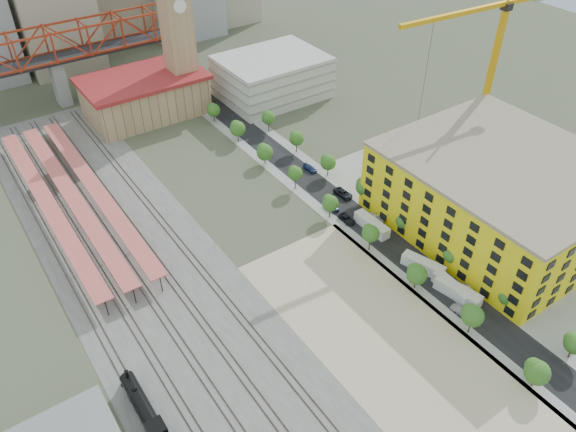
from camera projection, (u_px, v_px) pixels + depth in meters
ground at (307, 243)px, 133.11m from camera, size 400.00×400.00×0.00m
ballast_strip at (136, 260)px, 128.39m from camera, size 36.00×165.00×0.06m
dirt_lot at (385, 337)px, 110.93m from camera, size 28.00×67.00×0.06m
street_asphalt at (323, 191)px, 149.93m from camera, size 12.00×170.00×0.06m
sidewalk_west at (306, 198)px, 147.48m from camera, size 3.00×170.00×0.04m
sidewalk_east at (339, 184)px, 152.38m from camera, size 3.00×170.00×0.04m
construction_pad at (500, 220)px, 140.18m from camera, size 50.00×90.00×0.06m
rail_tracks at (128, 263)px, 127.52m from camera, size 26.56×160.00×0.18m
platform_canopies at (72, 195)px, 141.51m from camera, size 16.00×80.00×4.12m
station_hall at (145, 95)px, 179.83m from camera, size 38.00×24.00×13.10m
clock_tower at (176, 20)px, 170.69m from camera, size 12.00×12.00×52.00m
parking_garage at (272, 77)px, 190.11m from camera, size 34.00×26.00×14.00m
truss_bridge at (51, 49)px, 178.27m from camera, size 94.00×9.60×25.60m
construction_building at (501, 193)px, 133.04m from camera, size 44.60×50.60×18.80m
street_trees at (346, 210)px, 143.47m from camera, size 15.40×124.40×8.00m
distant_hills at (129, 96)px, 370.76m from camera, size 647.00×264.00×227.00m
locomotive at (149, 418)px, 94.59m from camera, size 2.97×22.88×5.72m
tower_crane at (488, 51)px, 146.49m from camera, size 46.68×5.29×49.87m
site_trailer_a at (458, 292)px, 118.62m from camera, size 4.63×10.66×2.83m
site_trailer_b at (452, 288)px, 119.80m from camera, size 2.89×9.69×2.63m
site_trailer_c at (423, 265)px, 125.21m from camera, size 5.47×10.22×2.71m
site_trailer_d at (372, 225)px, 136.39m from camera, size 2.89×10.33×2.81m
car_0 at (464, 314)px, 114.75m from camera, size 1.72×4.11×1.39m
car_1 at (460, 311)px, 115.51m from camera, size 1.92×4.09×1.30m
car_2 at (347, 219)px, 139.27m from camera, size 2.60×5.09×1.38m
car_3 at (331, 207)px, 143.30m from camera, size 2.34×4.85×1.36m
car_4 at (470, 291)px, 119.88m from camera, size 2.35×4.37×1.41m
car_5 at (376, 219)px, 139.36m from camera, size 1.77×4.48×1.45m
car_6 at (343, 194)px, 147.63m from camera, size 3.04×5.89×1.59m
car_7 at (310, 168)px, 157.24m from camera, size 2.35×4.82×1.35m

